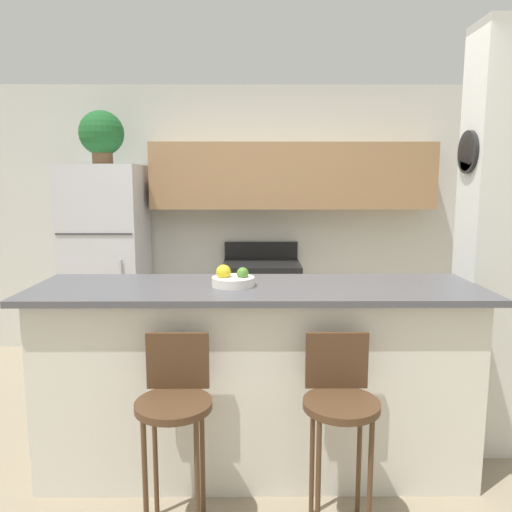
# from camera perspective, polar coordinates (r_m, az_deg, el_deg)

# --- Properties ---
(ground_plane) EXTENTS (14.00, 14.00, 0.00)m
(ground_plane) POSITION_cam_1_polar(r_m,az_deg,el_deg) (3.19, 0.08, -22.82)
(ground_plane) COLOR gray
(wall_back) EXTENTS (5.60, 0.38, 2.55)m
(wall_back) POSITION_cam_1_polar(r_m,az_deg,el_deg) (4.81, 1.43, 5.94)
(wall_back) COLOR silver
(wall_back) RESTS_ON ground_plane
(pillar_right) EXTENTS (0.38, 0.32, 2.55)m
(pillar_right) POSITION_cam_1_polar(r_m,az_deg,el_deg) (3.30, 25.53, 1.09)
(pillar_right) COLOR silver
(pillar_right) RESTS_ON ground_plane
(counter_bar) EXTENTS (2.50, 0.71, 1.08)m
(counter_bar) POSITION_cam_1_polar(r_m,az_deg,el_deg) (2.94, 0.08, -13.72)
(counter_bar) COLOR silver
(counter_bar) RESTS_ON ground_plane
(refrigerator) EXTENTS (0.67, 0.71, 1.80)m
(refrigerator) POSITION_cam_1_polar(r_m,az_deg,el_deg) (4.73, -16.61, -1.01)
(refrigerator) COLOR silver
(refrigerator) RESTS_ON ground_plane
(stove_range) EXTENTS (0.71, 0.59, 1.07)m
(stove_range) POSITION_cam_1_polar(r_m,az_deg,el_deg) (4.70, 0.63, -6.17)
(stove_range) COLOR silver
(stove_range) RESTS_ON ground_plane
(bar_stool_left) EXTENTS (0.36, 0.36, 0.94)m
(bar_stool_left) POSITION_cam_1_polar(r_m,az_deg,el_deg) (2.47, -9.24, -16.47)
(bar_stool_left) COLOR #4C331E
(bar_stool_left) RESTS_ON ground_plane
(bar_stool_right) EXTENTS (0.36, 0.36, 0.94)m
(bar_stool_right) POSITION_cam_1_polar(r_m,az_deg,el_deg) (2.48, 9.56, -16.41)
(bar_stool_right) COLOR #4C331E
(bar_stool_right) RESTS_ON ground_plane
(potted_plant_on_fridge) EXTENTS (0.39, 0.39, 0.47)m
(potted_plant_on_fridge) POSITION_cam_1_polar(r_m,az_deg,el_deg) (4.68, -17.24, 13.11)
(potted_plant_on_fridge) COLOR brown
(potted_plant_on_fridge) RESTS_ON refrigerator
(fruit_bowl) EXTENTS (0.24, 0.24, 0.12)m
(fruit_bowl) POSITION_cam_1_polar(r_m,az_deg,el_deg) (2.78, -2.72, -2.67)
(fruit_bowl) COLOR silver
(fruit_bowl) RESTS_ON counter_bar
(trash_bin) EXTENTS (0.28, 0.28, 0.38)m
(trash_bin) POSITION_cam_1_polar(r_m,az_deg,el_deg) (4.55, -10.23, -10.39)
(trash_bin) COLOR black
(trash_bin) RESTS_ON ground_plane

